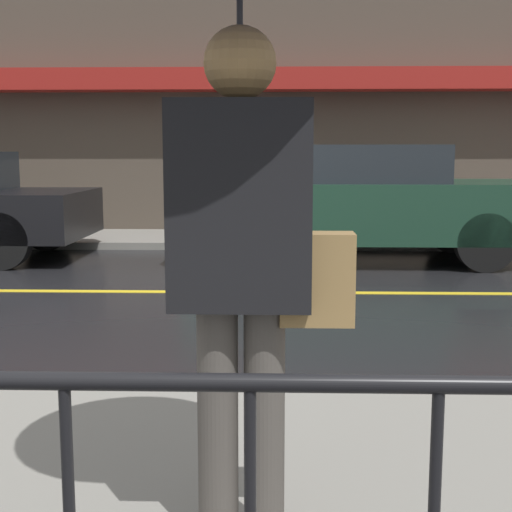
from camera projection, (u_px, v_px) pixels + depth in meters
ground_plane at (153, 292)px, 7.36m from camera, size 80.00×80.00×0.00m
sidewalk_far at (197, 239)px, 11.38m from camera, size 28.00×1.86×0.11m
lane_marking at (153, 291)px, 7.36m from camera, size 25.20×0.12×0.01m
building_storefront at (202, 79)px, 12.04m from camera, size 28.00×0.85×5.31m
pedestrian at (242, 43)px, 2.21m from camera, size 1.03×1.03×2.13m
car_dark_green at (357, 201)px, 9.38m from camera, size 4.54×1.93×1.52m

